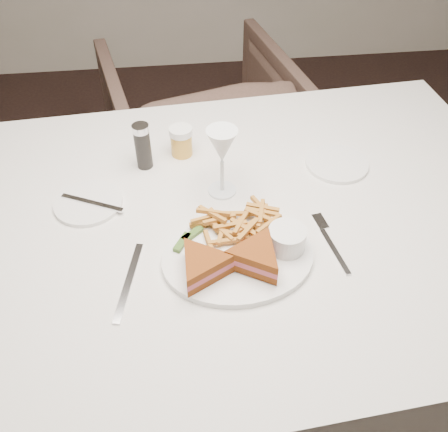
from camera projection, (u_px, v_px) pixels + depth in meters
name	position (u px, v px, depth m)	size (l,w,h in m)	color
table	(222.00, 313.00, 1.41)	(1.52, 1.01, 0.75)	silver
chair_far	(201.00, 125.00, 2.10)	(0.72, 0.67, 0.74)	#4D382F
table_setting	(228.00, 220.00, 1.09)	(0.78, 0.58, 0.18)	white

